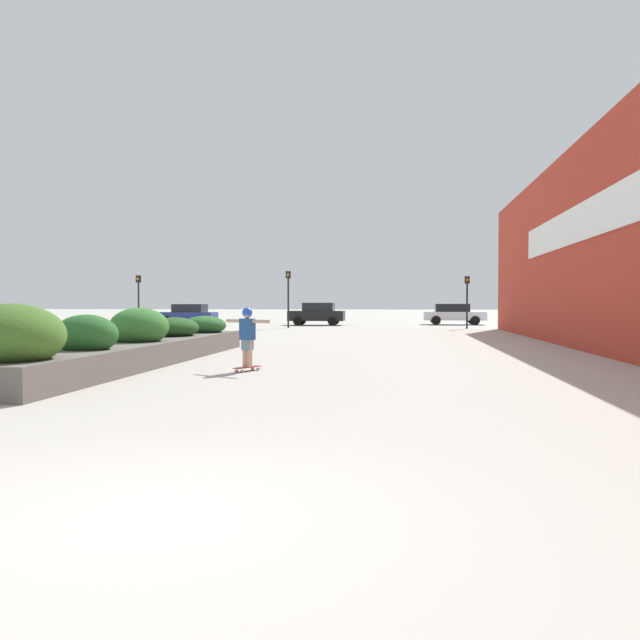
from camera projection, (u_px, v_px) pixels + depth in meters
The scene contains 12 objects.
ground_plane at pixel (150, 520), 4.33m from camera, with size 300.00×300.00×0.00m, color #ADA89E.
building_wall_right at pixel (607, 238), 18.17m from camera, with size 0.67×36.87×6.79m.
planter_box at pixel (131, 343), 14.99m from camera, with size 1.82×12.47×1.50m.
skateboard at pixel (247, 368), 13.83m from camera, with size 0.54×0.77×0.09m.
skateboarder at pixel (247, 331), 13.81m from camera, with size 1.13×0.64×1.32m.
car_leftmost at pixel (454, 314), 44.12m from camera, with size 4.29×2.02×1.47m.
car_center_left at pixel (317, 314), 42.99m from camera, with size 3.82×1.94×1.55m.
car_center_right at pixel (589, 314), 41.44m from camera, with size 4.14×1.99×1.45m.
car_rightmost at pixel (188, 314), 43.89m from camera, with size 3.94×1.87×1.46m.
traffic_light_left at pixel (288, 289), 38.02m from camera, with size 0.28×0.30×3.48m.
traffic_light_right at pixel (467, 292), 37.00m from camera, with size 0.28×0.30×3.13m.
traffic_light_far_left at pixel (138, 292), 39.23m from camera, with size 0.28×0.30×3.28m.
Camera 1 is at (1.72, -4.10, 1.51)m, focal length 35.00 mm.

